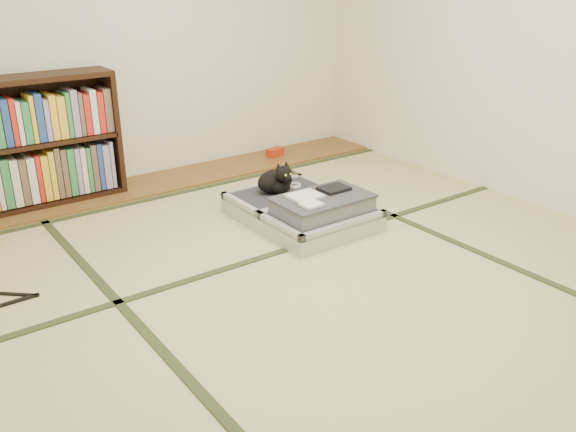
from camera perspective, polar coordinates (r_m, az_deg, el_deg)
floor at (r=3.42m, az=2.79°, el=-5.89°), size 4.50×4.50×0.00m
wood_strip at (r=5.00m, az=-11.67°, el=3.16°), size 4.00×0.50×0.02m
red_item at (r=5.53m, az=-1.24°, el=6.00°), size 0.16×0.12×0.07m
room_shell at (r=3.01m, az=3.33°, el=19.41°), size 4.50×4.50×4.50m
tatami_borders at (r=3.77m, az=-1.90°, el=-2.95°), size 4.00×4.50×0.01m
bookcase at (r=4.65m, az=-23.49°, el=6.01°), size 1.31×0.30×0.92m
suitcase at (r=4.09m, az=1.56°, el=0.55°), size 0.70×0.93×0.28m
cat at (r=4.25m, az=-1.02°, el=3.32°), size 0.31×0.31×0.25m
cable_coil at (r=4.41m, az=0.62°, el=2.88°), size 0.10×0.10×0.02m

